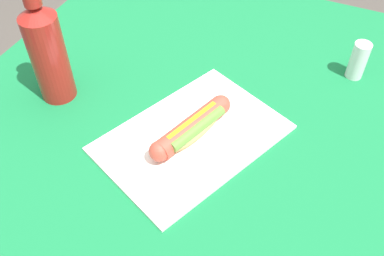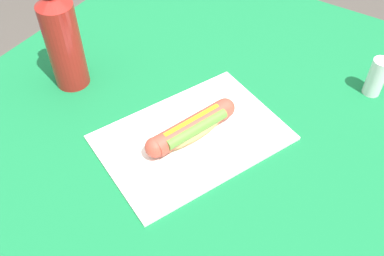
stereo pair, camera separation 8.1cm
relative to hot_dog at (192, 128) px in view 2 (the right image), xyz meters
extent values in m
cylinder|color=brown|center=(-0.48, -0.39, -0.43)|extent=(0.07, 0.07, 0.74)
cylinder|color=brown|center=(-0.48, 0.34, -0.43)|extent=(0.07, 0.07, 0.74)
cube|color=brown|center=(-0.02, -0.03, -0.05)|extent=(1.09, 0.89, 0.03)
cube|color=#146B38|center=(-0.02, -0.03, -0.03)|extent=(1.15, 0.95, 0.00)
cube|color=white|center=(0.00, 0.00, -0.03)|extent=(0.40, 0.35, 0.01)
ellipsoid|color=tan|center=(0.00, 0.00, 0.00)|extent=(0.16, 0.09, 0.04)
cylinder|color=#B24233|center=(0.00, 0.00, 0.00)|extent=(0.17, 0.09, 0.04)
sphere|color=#B24233|center=(0.08, -0.03, 0.00)|extent=(0.04, 0.04, 0.04)
sphere|color=#B24233|center=(-0.08, 0.03, 0.00)|extent=(0.04, 0.04, 0.04)
cube|color=yellow|center=(0.00, 0.00, 0.02)|extent=(0.12, 0.05, 0.00)
cylinder|color=#568433|center=(0.00, 0.01, 0.01)|extent=(0.13, 0.06, 0.02)
cylinder|color=maroon|center=(0.00, -0.30, 0.06)|extent=(0.07, 0.07, 0.19)
cylinder|color=silver|center=(-0.31, 0.24, 0.01)|extent=(0.04, 0.04, 0.08)
camera|label=1|loc=(0.50, 0.22, 0.59)|focal=41.03mm
camera|label=2|loc=(0.46, 0.30, 0.59)|focal=41.03mm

